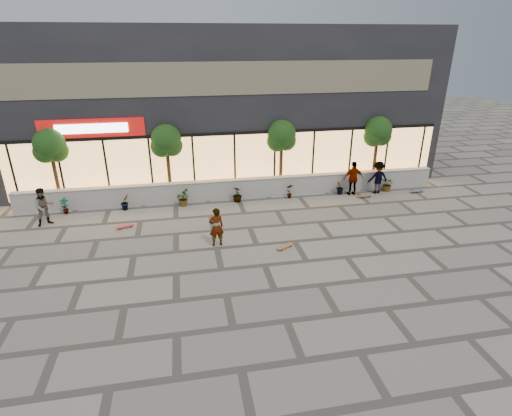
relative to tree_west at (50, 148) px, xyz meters
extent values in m
plane|color=#9E9789|center=(9.00, -7.70, -2.99)|extent=(80.00, 80.00, 0.00)
cube|color=#BBB9B1|center=(9.00, -0.70, -2.49)|extent=(22.00, 0.35, 1.00)
cube|color=#B2AFA8|center=(9.00, -0.70, -1.97)|extent=(22.00, 0.42, 0.04)
cube|color=#242329|center=(9.00, 4.80, 1.26)|extent=(24.00, 9.00, 8.50)
cube|color=#FFB966|center=(9.00, 0.28, -1.29)|extent=(23.04, 0.05, 3.00)
cube|color=black|center=(9.00, 0.25, 0.26)|extent=(23.04, 0.08, 0.15)
cube|color=#AB0F0C|center=(2.00, 0.23, 0.81)|extent=(5.00, 0.10, 0.90)
cube|color=white|center=(2.00, 0.16, 0.81)|extent=(3.40, 0.06, 0.45)
cube|color=brown|center=(9.00, 0.28, 3.01)|extent=(21.60, 0.05, 1.60)
imported|color=#1A3E13|center=(0.50, -1.25, -2.58)|extent=(0.43, 0.29, 0.81)
imported|color=#1A3E13|center=(3.30, -1.25, -2.58)|extent=(0.57, 0.57, 0.81)
imported|color=#1A3E13|center=(6.10, -1.25, -2.58)|extent=(0.68, 0.77, 0.81)
imported|color=#1A3E13|center=(8.90, -1.25, -2.58)|extent=(0.64, 0.64, 0.81)
imported|color=#1A3E13|center=(11.70, -1.25, -2.58)|extent=(0.46, 0.35, 0.81)
imported|color=#1A3E13|center=(14.50, -1.25, -2.58)|extent=(0.55, 0.57, 0.81)
imported|color=#1A3E13|center=(17.30, -1.25, -2.58)|extent=(0.77, 0.84, 0.81)
cylinder|color=#483119|center=(0.00, 0.00, -1.37)|extent=(0.18, 0.18, 3.24)
sphere|color=#1A3E13|center=(0.00, 0.00, 0.18)|extent=(1.50, 1.50, 1.50)
sphere|color=#1A3E13|center=(-0.25, -0.05, -0.18)|extent=(1.10, 1.10, 1.10)
sphere|color=#1A3E13|center=(0.25, 0.05, -0.18)|extent=(1.10, 1.10, 1.10)
cylinder|color=#483119|center=(5.50, 0.00, -1.37)|extent=(0.18, 0.18, 3.24)
sphere|color=#1A3E13|center=(5.50, 0.00, 0.18)|extent=(1.50, 1.50, 1.50)
sphere|color=#1A3E13|center=(5.25, -0.05, -0.18)|extent=(1.10, 1.10, 1.10)
sphere|color=#1A3E13|center=(5.75, 0.05, -0.18)|extent=(1.10, 1.10, 1.10)
cylinder|color=#483119|center=(11.50, 0.00, -1.37)|extent=(0.18, 0.18, 3.24)
sphere|color=#1A3E13|center=(11.50, 0.00, 0.18)|extent=(1.50, 1.50, 1.50)
sphere|color=#1A3E13|center=(11.25, -0.05, -0.18)|extent=(1.10, 1.10, 1.10)
sphere|color=#1A3E13|center=(11.75, 0.05, -0.18)|extent=(1.10, 1.10, 1.10)
cylinder|color=#483119|center=(17.00, 0.00, -1.37)|extent=(0.18, 0.18, 3.24)
sphere|color=#1A3E13|center=(17.00, 0.00, 0.18)|extent=(1.50, 1.50, 1.50)
sphere|color=#1A3E13|center=(16.75, -0.05, -0.18)|extent=(1.10, 1.10, 1.10)
sphere|color=#1A3E13|center=(17.25, 0.05, -0.18)|extent=(1.10, 1.10, 1.10)
imported|color=silver|center=(7.40, -5.79, -2.16)|extent=(0.66, 0.49, 1.65)
imported|color=tan|center=(-0.01, -2.39, -2.10)|extent=(1.07, 1.00, 1.76)
imported|color=white|center=(15.16, -1.40, -2.06)|extent=(1.10, 0.48, 1.86)
imported|color=maroon|center=(16.58, -1.40, -2.09)|extent=(1.17, 0.69, 1.78)
cube|color=#9B5E32|center=(10.07, -6.56, -2.90)|extent=(0.79, 0.56, 0.02)
cylinder|color=black|center=(10.25, -6.38, -2.96)|extent=(0.06, 0.05, 0.06)
cylinder|color=black|center=(10.32, -6.50, -2.96)|extent=(0.06, 0.05, 0.06)
cylinder|color=black|center=(9.82, -6.61, -2.96)|extent=(0.06, 0.05, 0.06)
cylinder|color=black|center=(9.89, -6.74, -2.96)|extent=(0.06, 0.05, 0.06)
cube|color=red|center=(3.49, -3.42, -2.90)|extent=(0.80, 0.45, 0.02)
cylinder|color=black|center=(3.69, -3.27, -2.96)|extent=(0.06, 0.05, 0.06)
cylinder|color=black|center=(3.74, -3.40, -2.96)|extent=(0.06, 0.05, 0.06)
cylinder|color=black|center=(3.24, -3.43, -2.96)|extent=(0.06, 0.05, 0.06)
cylinder|color=black|center=(3.29, -3.56, -2.96)|extent=(0.06, 0.05, 0.06)
cube|color=brown|center=(15.67, -1.92, -2.90)|extent=(0.83, 0.28, 0.02)
cylinder|color=black|center=(15.91, -1.83, -2.96)|extent=(0.06, 0.04, 0.06)
cylinder|color=black|center=(15.93, -1.97, -2.96)|extent=(0.06, 0.04, 0.06)
cylinder|color=black|center=(15.41, -1.88, -2.96)|extent=(0.06, 0.04, 0.06)
cylinder|color=black|center=(15.43, -2.02, -2.96)|extent=(0.06, 0.04, 0.06)
cube|color=#55437C|center=(18.80, -1.76, -2.89)|extent=(0.86, 0.28, 0.02)
cylinder|color=black|center=(19.05, -1.67, -2.96)|extent=(0.06, 0.04, 0.06)
cylinder|color=black|center=(19.07, -1.82, -2.96)|extent=(0.06, 0.04, 0.06)
cylinder|color=black|center=(18.53, -1.71, -2.96)|extent=(0.06, 0.04, 0.06)
cylinder|color=black|center=(18.55, -1.86, -2.96)|extent=(0.06, 0.04, 0.06)
camera|label=1|loc=(6.30, -20.33, 4.87)|focal=28.00mm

